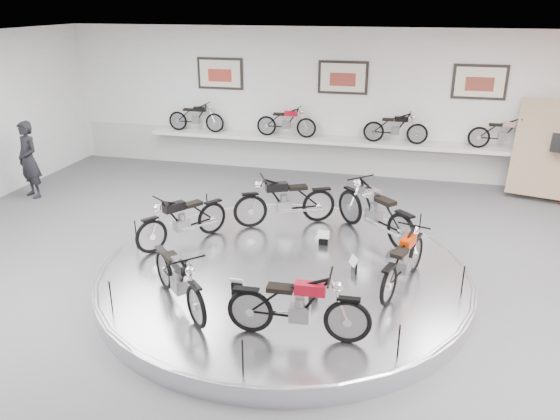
% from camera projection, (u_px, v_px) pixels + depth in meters
% --- Properties ---
extents(floor, '(16.00, 16.00, 0.00)m').
position_uv_depth(floor, '(280.00, 291.00, 9.34)').
color(floor, '#505052').
rests_on(floor, ground).
extents(ceiling, '(16.00, 16.00, 0.00)m').
position_uv_depth(ceiling, '(280.00, 49.00, 7.90)').
color(ceiling, white).
rests_on(ceiling, wall_back).
extents(wall_back, '(16.00, 0.00, 16.00)m').
position_uv_depth(wall_back, '(342.00, 103.00, 14.95)').
color(wall_back, silver).
rests_on(wall_back, floor).
extents(dado_band, '(15.68, 0.04, 1.10)m').
position_uv_depth(dado_band, '(340.00, 155.00, 15.46)').
color(dado_band, '#BCBCBA').
rests_on(dado_band, floor).
extents(display_platform, '(6.40, 6.40, 0.30)m').
position_uv_depth(display_platform, '(284.00, 275.00, 9.56)').
color(display_platform, silver).
rests_on(display_platform, floor).
extents(platform_rim, '(6.40, 6.40, 0.10)m').
position_uv_depth(platform_rim, '(284.00, 269.00, 9.52)').
color(platform_rim, '#B2B2BA').
rests_on(platform_rim, display_platform).
extents(shelf, '(11.00, 0.55, 0.10)m').
position_uv_depth(shelf, '(339.00, 142.00, 15.04)').
color(shelf, silver).
rests_on(shelf, wall_back).
extents(poster_left, '(1.35, 0.06, 0.88)m').
position_uv_depth(poster_left, '(220.00, 74.00, 15.46)').
color(poster_left, beige).
rests_on(poster_left, wall_back).
extents(poster_center, '(1.35, 0.06, 0.88)m').
position_uv_depth(poster_center, '(343.00, 78.00, 14.66)').
color(poster_center, beige).
rests_on(poster_center, wall_back).
extents(poster_right, '(1.35, 0.06, 0.88)m').
position_uv_depth(poster_right, '(480.00, 82.00, 13.87)').
color(poster_right, beige).
rests_on(poster_right, wall_back).
extents(shelf_bike_a, '(1.22, 0.43, 0.73)m').
position_uv_depth(shelf_bike_a, '(196.00, 119.00, 15.85)').
color(shelf_bike_a, black).
rests_on(shelf_bike_a, shelf).
extents(shelf_bike_b, '(1.22, 0.43, 0.73)m').
position_uv_depth(shelf_bike_b, '(286.00, 124.00, 15.23)').
color(shelf_bike_b, maroon).
rests_on(shelf_bike_b, shelf).
extents(shelf_bike_c, '(1.22, 0.43, 0.73)m').
position_uv_depth(shelf_bike_c, '(395.00, 130.00, 14.55)').
color(shelf_bike_c, black).
rests_on(shelf_bike_c, shelf).
extents(shelf_bike_d, '(1.22, 0.43, 0.73)m').
position_uv_depth(shelf_bike_d, '(503.00, 135.00, 13.94)').
color(shelf_bike_d, '#B5B4BA').
rests_on(shelf_bike_d, shelf).
extents(bike_a, '(1.82, 1.80, 1.11)m').
position_uv_depth(bike_a, '(375.00, 210.00, 10.56)').
color(bike_a, '#B5B4BA').
rests_on(bike_a, display_platform).
extents(bike_b, '(1.90, 1.38, 1.06)m').
position_uv_depth(bike_b, '(285.00, 200.00, 11.14)').
color(bike_b, black).
rests_on(bike_b, display_platform).
extents(bike_c, '(1.44, 1.72, 0.99)m').
position_uv_depth(bike_c, '(182.00, 219.00, 10.30)').
color(bike_c, black).
rests_on(bike_c, display_platform).
extents(bike_d, '(1.58, 1.57, 0.97)m').
position_uv_depth(bike_d, '(179.00, 277.00, 8.15)').
color(bike_d, black).
rests_on(bike_d, display_platform).
extents(bike_e, '(1.72, 0.68, 1.00)m').
position_uv_depth(bike_e, '(298.00, 306.00, 7.38)').
color(bike_e, maroon).
rests_on(bike_e, display_platform).
extents(bike_f, '(1.02, 1.71, 0.95)m').
position_uv_depth(bike_f, '(404.00, 260.00, 8.71)').
color(bike_f, '#B12901').
rests_on(bike_f, display_platform).
extents(visitor, '(0.83, 0.71, 1.92)m').
position_uv_depth(visitor, '(29.00, 160.00, 13.48)').
color(visitor, black).
rests_on(visitor, floor).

